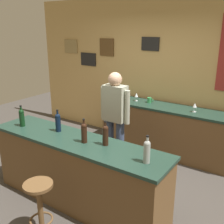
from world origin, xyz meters
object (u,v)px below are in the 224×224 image
wine_bottle_e (147,151)px  wine_glass_a (136,95)px  wine_bottle_a (22,117)px  wine_bottle_d (105,134)px  wine_glass_b (195,106)px  bartender (115,116)px  bar_stool (40,201)px  coffee_mug (150,100)px  wine_bottle_b (58,122)px  wine_bottle_c (84,132)px

wine_bottle_e → wine_glass_a: wine_bottle_e is taller
wine_bottle_a → wine_bottle_e: bearing=1.0°
wine_bottle_d → wine_glass_b: wine_bottle_d is taller
wine_glass_a → wine_bottle_a: bearing=-106.8°
bartender → bar_stool: 1.78m
wine_bottle_a → coffee_mug: size_ratio=2.45×
bartender → coffee_mug: bartender is taller
bartender → wine_glass_a: 1.08m
wine_bottle_b → wine_bottle_e: same height
wine_bottle_a → wine_bottle_e: 1.95m
wine_bottle_a → wine_glass_b: size_ratio=1.97×
bartender → wine_bottle_b: 0.98m
wine_bottle_a → wine_bottle_b: (0.56, 0.15, 0.00)m
coffee_mug → bar_stool: bearing=-87.9°
wine_bottle_e → wine_glass_b: 2.05m
wine_bottle_d → wine_glass_a: (-0.70, 1.99, -0.05)m
bartender → wine_bottle_a: bearing=-128.6°
wine_bottle_a → wine_glass_a: (0.64, 2.13, -0.05)m
bar_stool → wine_bottle_c: size_ratio=2.22×
wine_bottle_a → wine_bottle_c: (1.08, 0.06, 0.00)m
bar_stool → coffee_mug: 2.85m
wine_bottle_c → wine_glass_b: wine_bottle_c is taller
wine_bottle_a → coffee_mug: bearing=67.4°
bartender → wine_bottle_b: bearing=-107.7°
bartender → bar_stool: bearing=-84.9°
wine_bottle_e → wine_glass_a: 2.47m
wine_bottle_c → wine_bottle_e: bearing=-2.0°
wine_bottle_b → wine_glass_a: wine_bottle_b is taller
bar_stool → coffee_mug: bearing=92.1°
bar_stool → wine_glass_b: 2.87m
wine_bottle_e → bartender: bearing=136.2°
wine_bottle_e → wine_glass_b: wine_bottle_e is taller
wine_bottle_d → bartender: bearing=117.4°
bartender → wine_bottle_e: bearing=-43.8°
wine_glass_b → wine_bottle_c: bearing=-109.1°
wine_bottle_c → wine_bottle_e: (0.86, -0.03, 0.00)m
wine_bottle_e → coffee_mug: wine_bottle_e is taller
wine_bottle_a → wine_bottle_e: (1.95, 0.03, 0.00)m
bar_stool → wine_bottle_e: (0.94, 0.66, 0.60)m
wine_glass_a → wine_bottle_b: bearing=-92.4°
bar_stool → wine_glass_a: 2.84m
wine_bottle_e → wine_glass_a: bearing=121.8°
bartender → wine_bottle_c: size_ratio=5.29×
bar_stool → wine_bottle_b: 1.08m
bartender → coffee_mug: (0.05, 1.10, 0.01)m
wine_bottle_d → wine_glass_b: size_ratio=1.97×
wine_bottle_e → wine_glass_a: size_ratio=1.97×
wine_bottle_e → wine_glass_b: bearing=94.5°
wine_glass_a → wine_bottle_d: bearing=-70.7°
bartender → wine_bottle_e: 1.51m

